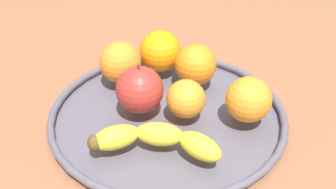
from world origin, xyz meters
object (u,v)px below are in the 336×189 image
Objects in this scene: orange_back_right at (121,62)px; orange_back_left at (196,65)px; orange_front_right at (161,51)px; orange_front_left at (186,99)px; banana at (156,139)px; apple at (140,91)px; orange_center at (249,100)px; fruit_bowl at (168,113)px.

orange_back_left is at bearing 176.48° from orange_back_right.
orange_back_right is (7.26, 4.08, -0.11)cm from orange_front_right.
orange_front_left is at bearing 77.95° from orange_back_left.
banana is 2.36× the size of apple.
apple is at bearing 113.25° from orange_back_right.
orange_back_left is 1.02× the size of orange_center.
banana reaches higher than fruit_bowl.
fruit_bowl is at bearing 95.97° from orange_front_right.
orange_center is 21.21cm from orange_front_right.
orange_front_right is (6.44, -4.92, 0.15)cm from orange_back_left.
orange_front_left is at bearing 170.82° from apple.
fruit_bowl is 5.41× the size of orange_center.
orange_center is at bearing 132.09° from orange_front_right.
orange_center is (-9.88, 0.96, 0.51)cm from orange_front_left.
apple is 17.54cm from orange_center.
banana is 20.31cm from orange_back_right.
banana is at bearing 88.91° from orange_front_right.
orange_back_right reaches higher than banana.
apple is 10.32cm from orange_back_right.
banana is 2.60× the size of orange_front_right.
orange_back_left is at bearing -102.05° from orange_front_left.
orange_back_left and orange_back_right have the same top height.
orange_front_right reaches higher than orange_center.
orange_front_left is 15.79cm from orange_back_right.
orange_back_right is (13.70, -0.84, 0.04)cm from orange_back_left.
banana is at bearing 109.73° from orange_back_right.
apple is 1.17× the size of orange_center.
apple is at bearing -9.18° from orange_front_left.
fruit_bowl is 5.24cm from orange_front_left.
apple is 7.66cm from orange_front_left.
apple reaches higher than orange_back_left.
orange_front_right reaches higher than orange_front_left.
orange_center is at bearing 125.73° from orange_back_left.
orange_center is 0.97× the size of orange_back_right.
orange_back_left is 0.99× the size of orange_back_right.
orange_front_right is 8.33cm from orange_back_right.
orange_front_left reaches higher than banana.
orange_front_left is at bearing 137.30° from orange_back_right.
orange_back_right is at bearing -46.79° from fruit_bowl.
orange_center is (-17.40, 2.18, -0.24)cm from apple.
apple is 1.15× the size of orange_back_left.
orange_center is at bearing 151.50° from orange_back_right.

